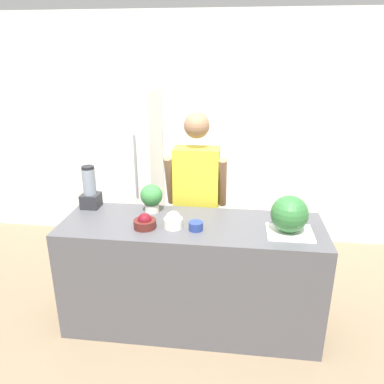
% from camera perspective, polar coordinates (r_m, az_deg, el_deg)
% --- Properties ---
extents(ground_plane, '(14.00, 14.00, 0.00)m').
position_cam_1_polar(ground_plane, '(3.15, -0.90, -22.86)').
color(ground_plane, '#7F6B51').
extents(wall_back, '(8.00, 0.06, 2.60)m').
position_cam_1_polar(wall_back, '(4.37, 2.68, 9.05)').
color(wall_back, white).
rests_on(wall_back, ground_plane).
extents(counter_island, '(2.04, 0.68, 0.92)m').
position_cam_1_polar(counter_island, '(3.13, -0.08, -12.48)').
color(counter_island, '#4C4C51').
rests_on(counter_island, ground_plane).
extents(refrigerator, '(0.74, 0.68, 1.81)m').
position_cam_1_polar(refrigerator, '(4.28, -10.11, 3.04)').
color(refrigerator, white).
rests_on(refrigerator, ground_plane).
extents(person, '(0.54, 0.27, 1.69)m').
position_cam_1_polar(person, '(3.41, 0.66, -1.71)').
color(person, '#4C608C').
rests_on(person, ground_plane).
extents(cutting_board, '(0.33, 0.28, 0.01)m').
position_cam_1_polar(cutting_board, '(2.85, 14.67, -6.00)').
color(cutting_board, white).
rests_on(cutting_board, counter_island).
extents(watermelon, '(0.27, 0.27, 0.27)m').
position_cam_1_polar(watermelon, '(2.80, 14.63, -3.26)').
color(watermelon, '#2D6B33').
rests_on(watermelon, cutting_board).
extents(bowl_cherries, '(0.17, 0.17, 0.12)m').
position_cam_1_polar(bowl_cherries, '(2.85, -7.21, -4.61)').
color(bowl_cherries, '#511E19').
rests_on(bowl_cherries, counter_island).
extents(bowl_cream, '(0.14, 0.14, 0.13)m').
position_cam_1_polar(bowl_cream, '(2.83, -2.88, -4.39)').
color(bowl_cream, white).
rests_on(bowl_cream, counter_island).
extents(bowl_small_blue, '(0.11, 0.11, 0.06)m').
position_cam_1_polar(bowl_small_blue, '(2.80, 0.59, -5.20)').
color(bowl_small_blue, navy).
rests_on(bowl_small_blue, counter_island).
extents(blender, '(0.15, 0.15, 0.36)m').
position_cam_1_polar(blender, '(3.27, -15.29, 0.26)').
color(blender, '#28282D').
rests_on(blender, counter_island).
extents(potted_plant, '(0.18, 0.18, 0.24)m').
position_cam_1_polar(potted_plant, '(3.09, -6.19, -0.75)').
color(potted_plant, beige).
rests_on(potted_plant, counter_island).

